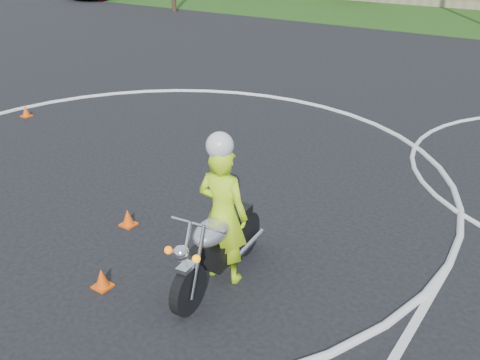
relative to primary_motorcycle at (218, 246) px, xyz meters
The scene contains 6 objects.
ground 3.52m from the primary_motorcycle, 168.04° to the right, with size 120.00×120.00×0.00m, color black.
grass_strip 26.51m from the primary_motorcycle, 97.36° to the left, with size 120.00×10.00×0.02m, color #1E4714.
course_markings 3.88m from the primary_motorcycle, 108.61° to the left, with size 19.05×19.05×0.12m.
primary_motorcycle is the anchor object (origin of this frame).
rider_primary_grp 0.51m from the primary_motorcycle, 93.49° to the left, with size 0.79×0.56×2.23m.
traffic_cones 2.13m from the primary_motorcycle, 116.78° to the left, with size 17.68×9.69×0.30m.
Camera 1 is at (7.21, -4.28, 4.57)m, focal length 40.00 mm.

